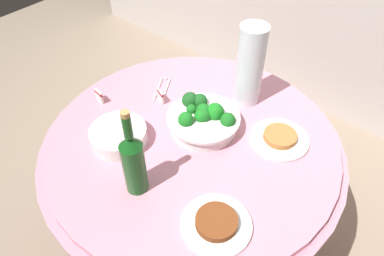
{
  "coord_description": "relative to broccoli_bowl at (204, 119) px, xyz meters",
  "views": [
    {
      "loc": [
        0.61,
        -0.72,
        1.72
      ],
      "look_at": [
        0.0,
        0.0,
        0.79
      ],
      "focal_mm": 33.42,
      "sensor_mm": 36.0,
      "label": 1
    }
  ],
  "objects": [
    {
      "name": "ground_plane",
      "position": [
        0.0,
        -0.07,
        -0.79
      ],
      "size": [
        6.0,
        6.0,
        0.0
      ],
      "primitive_type": "plane",
      "color": "gray"
    },
    {
      "name": "food_plate_peanuts",
      "position": [
        0.26,
        0.13,
        -0.03
      ],
      "size": [
        0.22,
        0.22,
        0.04
      ],
      "color": "white",
      "rests_on": "buffet_table"
    },
    {
      "name": "serving_tongs",
      "position": [
        -0.29,
        0.07,
        -0.04
      ],
      "size": [
        0.12,
        0.16,
        0.01
      ],
      "color": "silver",
      "rests_on": "buffet_table"
    },
    {
      "name": "wine_bottle",
      "position": [
        0.01,
        -0.36,
        0.08
      ],
      "size": [
        0.07,
        0.07,
        0.34
      ],
      "color": "#134E19",
      "rests_on": "buffet_table"
    },
    {
      "name": "decorative_fruit_vase",
      "position": [
        0.03,
        0.25,
        0.11
      ],
      "size": [
        0.11,
        0.11,
        0.34
      ],
      "color": "silver",
      "rests_on": "buffet_table"
    },
    {
      "name": "broccoli_bowl",
      "position": [
        0.0,
        0.0,
        0.0
      ],
      "size": [
        0.28,
        0.28,
        0.12
      ],
      "color": "white",
      "rests_on": "buffet_table"
    },
    {
      "name": "label_placard_mid",
      "position": [
        -0.43,
        -0.16,
        -0.02
      ],
      "size": [
        0.05,
        0.02,
        0.05
      ],
      "color": "white",
      "rests_on": "buffet_table"
    },
    {
      "name": "buffet_table",
      "position": [
        0.0,
        -0.07,
        -0.41
      ],
      "size": [
        1.16,
        1.16,
        0.74
      ],
      "color": "maroon",
      "rests_on": "ground_plane"
    },
    {
      "name": "label_placard_front",
      "position": [
        -0.24,
        0.01,
        -0.02
      ],
      "size": [
        0.05,
        0.03,
        0.05
      ],
      "color": "white",
      "rests_on": "buffet_table"
    },
    {
      "name": "food_plate_stir_fry",
      "position": [
        0.3,
        -0.31,
        -0.03
      ],
      "size": [
        0.22,
        0.22,
        0.04
      ],
      "color": "white",
      "rests_on": "buffet_table"
    },
    {
      "name": "plate_stack",
      "position": [
        -0.19,
        -0.26,
        -0.02
      ],
      "size": [
        0.21,
        0.21,
        0.06
      ],
      "color": "white",
      "rests_on": "buffet_table"
    }
  ]
}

